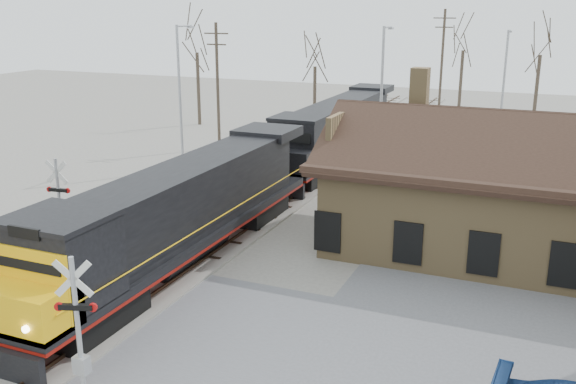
% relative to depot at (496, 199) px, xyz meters
% --- Properties ---
extents(ground, '(140.00, 140.00, 0.00)m').
position_rel_depot_xyz_m(ground, '(-11.99, -12.00, -2.41)').
color(ground, '#9A958B').
rests_on(ground, ground).
extents(road, '(60.00, 9.00, 0.03)m').
position_rel_depot_xyz_m(road, '(-11.99, -12.00, -2.39)').
color(road, '#5C5C61').
rests_on(road, ground).
extents(track_main, '(3.40, 90.00, 0.24)m').
position_rel_depot_xyz_m(track_main, '(-11.99, 3.00, -2.34)').
color(track_main, '#9A958B').
rests_on(track_main, ground).
extents(track_siding, '(3.40, 90.00, 0.24)m').
position_rel_depot_xyz_m(track_siding, '(-16.49, 3.00, -2.34)').
color(track_siding, '#9A958B').
rests_on(track_siding, ground).
extents(depot, '(15.20, 9.31, 7.90)m').
position_rel_depot_xyz_m(depot, '(0.00, 0.00, 0.00)').
color(depot, '#94784C').
rests_on(depot, ground).
extents(locomotive_lead, '(2.98, 19.95, 4.43)m').
position_rel_depot_xyz_m(locomotive_lead, '(-11.99, -7.27, -0.08)').
color(locomotive_lead, black).
rests_on(locomotive_lead, ground).
extents(locomotive_trailing, '(2.98, 19.95, 4.19)m').
position_rel_depot_xyz_m(locomotive_trailing, '(-11.99, 12.96, -0.08)').
color(locomotive_trailing, black).
rests_on(locomotive_trailing, ground).
extents(crossbuck_near, '(1.15, 0.49, 4.21)m').
position_rel_depot_xyz_m(crossbuck_near, '(-9.48, -16.24, -0.44)').
color(crossbuck_near, '#A5A8AD').
rests_on(crossbuck_near, ground).
extents(crossbuck_far, '(1.18, 0.31, 4.15)m').
position_rel_depot_xyz_m(crossbuck_far, '(-18.23, -7.20, -0.47)').
color(crossbuck_far, '#A5A8AD').
rests_on(crossbuck_far, ground).
extents(streetlight_a, '(0.25, 2.04, 9.50)m').
position_rel_depot_xyz_m(streetlight_a, '(-20.81, 7.38, 2.88)').
color(streetlight_a, '#A5A8AD').
rests_on(streetlight_a, ground).
extents(streetlight_b, '(0.25, 2.04, 9.49)m').
position_rel_depot_xyz_m(streetlight_b, '(-8.12, 10.46, 2.88)').
color(streetlight_b, '#A5A8AD').
rests_on(streetlight_b, ground).
extents(streetlight_c, '(0.25, 2.04, 8.95)m').
position_rel_depot_xyz_m(streetlight_c, '(-1.91, 22.65, 2.61)').
color(streetlight_c, '#A5A8AD').
rests_on(streetlight_c, ground).
extents(utility_pole_a, '(2.00, 0.24, 9.48)m').
position_rel_depot_xyz_m(utility_pole_a, '(-21.88, 14.25, 2.55)').
color(utility_pole_a, '#382D23').
rests_on(utility_pole_a, ground).
extents(utility_pole_b, '(2.00, 0.24, 10.39)m').
position_rel_depot_xyz_m(utility_pole_b, '(-8.19, 31.72, 3.02)').
color(utility_pole_b, '#382D23').
rests_on(utility_pole_b, ground).
extents(tree_a, '(4.39, 4.39, 10.75)m').
position_rel_depot_xyz_m(tree_a, '(-28.59, 22.63, 5.24)').
color(tree_a, '#382D23').
rests_on(tree_a, ground).
extents(tree_b, '(3.59, 3.59, 8.78)m').
position_rel_depot_xyz_m(tree_b, '(-18.54, 26.28, 3.84)').
color(tree_b, '#382D23').
rests_on(tree_b, ground).
extents(tree_c, '(4.26, 4.26, 10.43)m').
position_rel_depot_xyz_m(tree_c, '(-7.26, 38.06, 5.02)').
color(tree_c, '#382D23').
rests_on(tree_c, ground).
extents(tree_d, '(4.33, 4.33, 10.61)m').
position_rel_depot_xyz_m(tree_d, '(0.12, 32.87, 5.14)').
color(tree_d, '#382D23').
rests_on(tree_d, ground).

